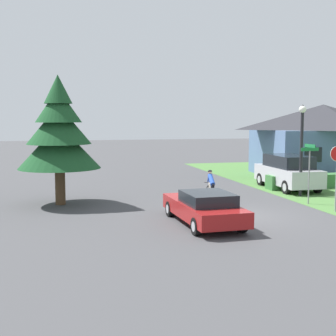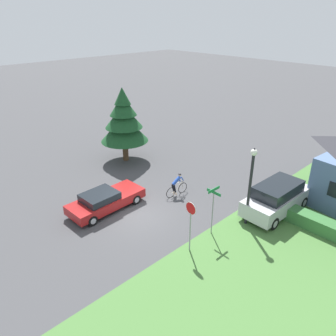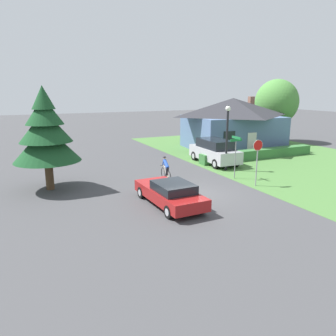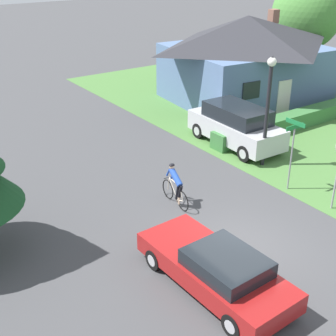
# 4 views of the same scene
# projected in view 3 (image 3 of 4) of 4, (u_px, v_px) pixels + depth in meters

# --- Properties ---
(ground_plane) EXTENTS (140.00, 140.00, 0.00)m
(ground_plane) POSITION_uv_depth(u_px,v_px,m) (192.00, 195.00, 18.19)
(ground_plane) COLOR #424244
(grass_verge_right) EXTENTS (16.00, 36.00, 0.01)m
(grass_verge_right) POSITION_uv_depth(u_px,v_px,m) (296.00, 162.00, 26.60)
(grass_verge_right) COLOR #477538
(grass_verge_right) RESTS_ON ground
(cottage_house) EXTENTS (9.56, 8.28, 5.04)m
(cottage_house) POSITION_uv_depth(u_px,v_px,m) (232.00, 123.00, 32.07)
(cottage_house) COLOR slate
(cottage_house) RESTS_ON ground
(hedge_row) EXTENTS (11.09, 0.90, 0.80)m
(hedge_row) POSITION_uv_depth(u_px,v_px,m) (258.00, 154.00, 27.68)
(hedge_row) COLOR #387038
(hedge_row) RESTS_ON ground
(sedan_left_lane) EXTENTS (2.06, 4.84, 1.26)m
(sedan_left_lane) POSITION_uv_depth(u_px,v_px,m) (170.00, 193.00, 16.41)
(sedan_left_lane) COLOR maroon
(sedan_left_lane) RESTS_ON ground
(cyclist) EXTENTS (0.44, 1.78, 1.54)m
(cyclist) POSITION_uv_depth(u_px,v_px,m) (166.00, 169.00, 20.99)
(cyclist) COLOR black
(cyclist) RESTS_ON ground
(parked_suv_right) EXTENTS (2.13, 4.94, 1.92)m
(parked_suv_right) POSITION_uv_depth(u_px,v_px,m) (215.00, 151.00, 25.78)
(parked_suv_right) COLOR #B7B7BC
(parked_suv_right) RESTS_ON ground
(stop_sign) EXTENTS (0.66, 0.07, 2.82)m
(stop_sign) POSITION_uv_depth(u_px,v_px,m) (257.00, 154.00, 19.45)
(stop_sign) COLOR gray
(stop_sign) RESTS_ON ground
(street_lamp) EXTENTS (0.37, 0.37, 4.68)m
(street_lamp) POSITION_uv_depth(u_px,v_px,m) (227.00, 130.00, 23.06)
(street_lamp) COLOR black
(street_lamp) RESTS_ON ground
(street_name_sign) EXTENTS (0.90, 0.90, 2.79)m
(street_name_sign) POSITION_uv_depth(u_px,v_px,m) (236.00, 150.00, 21.09)
(street_name_sign) COLOR gray
(street_name_sign) RESTS_ON ground
(conifer_tall_near) EXTENTS (3.76, 3.76, 5.94)m
(conifer_tall_near) POSITION_uv_depth(u_px,v_px,m) (46.00, 133.00, 18.47)
(conifer_tall_near) COLOR #4C3823
(conifer_tall_near) RESTS_ON ground
(deciduous_tree_right) EXTENTS (4.67, 4.67, 6.85)m
(deciduous_tree_right) POSITION_uv_depth(u_px,v_px,m) (277.00, 102.00, 35.81)
(deciduous_tree_right) COLOR #4C3823
(deciduous_tree_right) RESTS_ON ground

